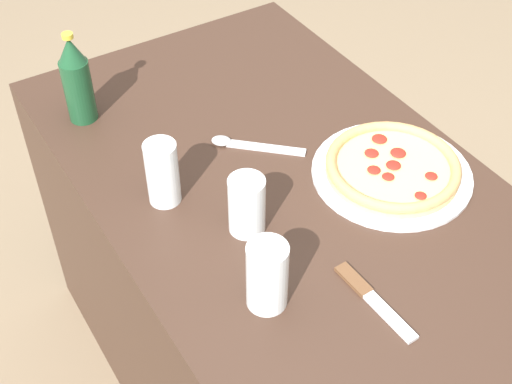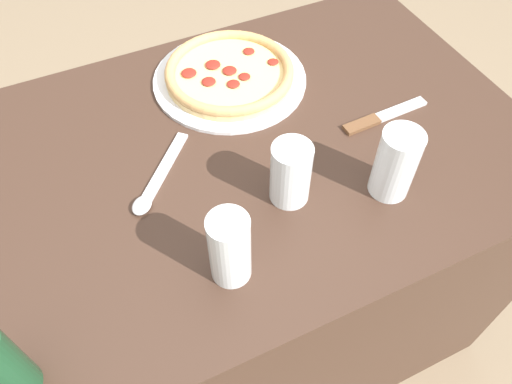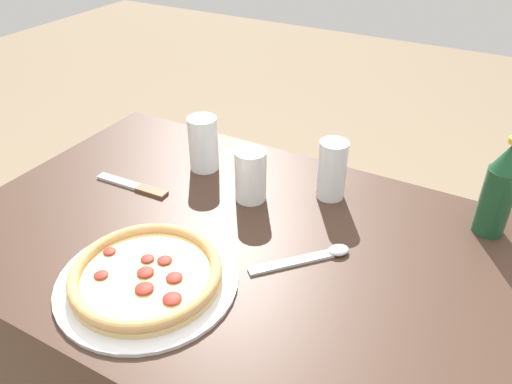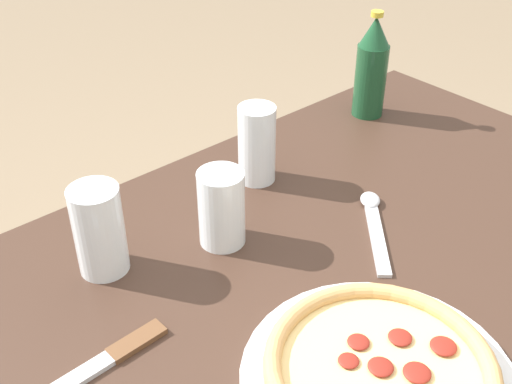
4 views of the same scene
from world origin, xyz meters
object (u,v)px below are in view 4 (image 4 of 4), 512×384
at_px(pizza_margherita, 380,371).
at_px(glass_mango_juice, 257,146).
at_px(glass_orange_juice, 100,233).
at_px(beer_bottle, 371,68).
at_px(spoon, 374,219).
at_px(glass_cola, 222,210).
at_px(knife, 104,362).

distance_m(pizza_margherita, glass_mango_juice, 0.45).
bearing_deg(pizza_margherita, glass_orange_juice, 109.51).
bearing_deg(beer_bottle, pizza_margherita, -138.03).
bearing_deg(spoon, beer_bottle, 42.47).
bearing_deg(glass_orange_juice, glass_cola, -20.32).
xyz_separation_m(pizza_margherita, spoon, (0.23, 0.20, -0.01)).
relative_size(pizza_margherita, glass_orange_juice, 2.43).
bearing_deg(knife, spoon, -3.24).
bearing_deg(glass_mango_juice, pizza_margherita, -113.04).
bearing_deg(pizza_margherita, knife, 134.36).
height_order(beer_bottle, knife, beer_bottle).
bearing_deg(glass_orange_juice, glass_mango_juice, 6.13).
height_order(glass_cola, beer_bottle, beer_bottle).
bearing_deg(glass_cola, glass_mango_juice, 32.18).
xyz_separation_m(glass_cola, glass_mango_juice, (0.15, 0.09, 0.01)).
relative_size(pizza_margherita, glass_cola, 2.73).
distance_m(glass_cola, knife, 0.27).
xyz_separation_m(beer_bottle, knife, (-0.73, -0.22, -0.10)).
height_order(pizza_margherita, glass_orange_juice, glass_orange_juice).
xyz_separation_m(glass_orange_juice, knife, (-0.09, -0.15, -0.06)).
xyz_separation_m(glass_mango_juice, beer_bottle, (0.33, 0.04, 0.04)).
relative_size(glass_mango_juice, beer_bottle, 0.64).
height_order(glass_cola, spoon, glass_cola).
bearing_deg(pizza_margherita, glass_mango_juice, 66.96).
distance_m(knife, spoon, 0.46).
distance_m(glass_cola, glass_orange_juice, 0.17).
height_order(pizza_margherita, glass_cola, glass_cola).
bearing_deg(glass_orange_juice, beer_bottle, 6.23).
distance_m(glass_mango_juice, spoon, 0.23).
relative_size(knife, spoon, 1.15).
height_order(glass_orange_juice, knife, glass_orange_juice).
distance_m(beer_bottle, spoon, 0.38).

